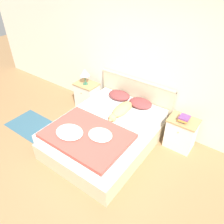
{
  "coord_description": "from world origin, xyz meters",
  "views": [
    {
      "loc": [
        1.84,
        -1.37,
        2.94
      ],
      "look_at": [
        -0.03,
        1.22,
        0.64
      ],
      "focal_mm": 35.0,
      "sensor_mm": 36.0,
      "label": 1
    }
  ],
  "objects_px": {
    "nightstand_left": "(87,95)",
    "book_stack": "(184,119)",
    "table_lamp": "(85,73)",
    "pillow_right": "(140,103)",
    "bed": "(106,134)",
    "dog": "(121,110)",
    "nightstand_right": "(181,133)",
    "pillow_left": "(119,95)"
  },
  "relations": [
    {
      "from": "pillow_left",
      "to": "book_stack",
      "type": "height_order",
      "value": "book_stack"
    },
    {
      "from": "bed",
      "to": "table_lamp",
      "type": "relative_size",
      "value": 5.62
    },
    {
      "from": "dog",
      "to": "pillow_right",
      "type": "bearing_deg",
      "value": 69.31
    },
    {
      "from": "bed",
      "to": "pillow_right",
      "type": "relative_size",
      "value": 4.38
    },
    {
      "from": "nightstand_left",
      "to": "pillow_left",
      "type": "height_order",
      "value": "pillow_left"
    },
    {
      "from": "pillow_left",
      "to": "book_stack",
      "type": "bearing_deg",
      "value": -1.49
    },
    {
      "from": "bed",
      "to": "nightstand_left",
      "type": "xyz_separation_m",
      "value": [
        -1.13,
        0.78,
        0.04
      ]
    },
    {
      "from": "pillow_left",
      "to": "book_stack",
      "type": "distance_m",
      "value": 1.38
    },
    {
      "from": "nightstand_left",
      "to": "dog",
      "type": "xyz_separation_m",
      "value": [
        1.22,
        -0.41,
        0.32
      ]
    },
    {
      "from": "nightstand_left",
      "to": "pillow_right",
      "type": "bearing_deg",
      "value": 0.76
    },
    {
      "from": "bed",
      "to": "dog",
      "type": "distance_m",
      "value": 0.52
    },
    {
      "from": "nightstand_left",
      "to": "pillow_right",
      "type": "height_order",
      "value": "pillow_right"
    },
    {
      "from": "bed",
      "to": "table_lamp",
      "type": "xyz_separation_m",
      "value": [
        -1.13,
        0.76,
        0.62
      ]
    },
    {
      "from": "pillow_left",
      "to": "table_lamp",
      "type": "distance_m",
      "value": 0.92
    },
    {
      "from": "nightstand_right",
      "to": "dog",
      "type": "bearing_deg",
      "value": -158.46
    },
    {
      "from": "nightstand_left",
      "to": "book_stack",
      "type": "xyz_separation_m",
      "value": [
        2.26,
        -0.02,
        0.35
      ]
    },
    {
      "from": "book_stack",
      "to": "table_lamp",
      "type": "xyz_separation_m",
      "value": [
        -2.26,
        -0.01,
        0.23
      ]
    },
    {
      "from": "bed",
      "to": "book_stack",
      "type": "bearing_deg",
      "value": 34.15
    },
    {
      "from": "bed",
      "to": "dog",
      "type": "xyz_separation_m",
      "value": [
        0.09,
        0.37,
        0.36
      ]
    },
    {
      "from": "pillow_right",
      "to": "book_stack",
      "type": "relative_size",
      "value": 2.08
    },
    {
      "from": "nightstand_right",
      "to": "book_stack",
      "type": "bearing_deg",
      "value": -93.03
    },
    {
      "from": "pillow_left",
      "to": "pillow_right",
      "type": "xyz_separation_m",
      "value": [
        0.5,
        0.0,
        0.0
      ]
    },
    {
      "from": "bed",
      "to": "pillow_right",
      "type": "xyz_separation_m",
      "value": [
        0.25,
        0.8,
        0.35
      ]
    },
    {
      "from": "pillow_right",
      "to": "nightstand_left",
      "type": "bearing_deg",
      "value": -179.24
    },
    {
      "from": "nightstand_right",
      "to": "bed",
      "type": "bearing_deg",
      "value": -145.27
    },
    {
      "from": "nightstand_right",
      "to": "book_stack",
      "type": "relative_size",
      "value": 2.73
    },
    {
      "from": "nightstand_right",
      "to": "book_stack",
      "type": "xyz_separation_m",
      "value": [
        -0.0,
        -0.02,
        0.35
      ]
    },
    {
      "from": "nightstand_left",
      "to": "nightstand_right",
      "type": "bearing_deg",
      "value": 0.0
    },
    {
      "from": "table_lamp",
      "to": "pillow_right",
      "type": "bearing_deg",
      "value": 1.8
    },
    {
      "from": "table_lamp",
      "to": "nightstand_right",
      "type": "bearing_deg",
      "value": 0.63
    },
    {
      "from": "bed",
      "to": "nightstand_right",
      "type": "distance_m",
      "value": 1.38
    },
    {
      "from": "nightstand_left",
      "to": "book_stack",
      "type": "distance_m",
      "value": 2.29
    },
    {
      "from": "nightstand_left",
      "to": "table_lamp",
      "type": "bearing_deg",
      "value": -90.0
    },
    {
      "from": "nightstand_right",
      "to": "pillow_right",
      "type": "height_order",
      "value": "pillow_right"
    },
    {
      "from": "pillow_left",
      "to": "dog",
      "type": "xyz_separation_m",
      "value": [
        0.34,
        -0.43,
        0.01
      ]
    },
    {
      "from": "nightstand_left",
      "to": "book_stack",
      "type": "height_order",
      "value": "book_stack"
    },
    {
      "from": "bed",
      "to": "nightstand_left",
      "type": "distance_m",
      "value": 1.38
    },
    {
      "from": "nightstand_right",
      "to": "pillow_right",
      "type": "distance_m",
      "value": 0.93
    },
    {
      "from": "nightstand_left",
      "to": "book_stack",
      "type": "relative_size",
      "value": 2.73
    },
    {
      "from": "dog",
      "to": "book_stack",
      "type": "distance_m",
      "value": 1.11
    },
    {
      "from": "bed",
      "to": "dog",
      "type": "bearing_deg",
      "value": 76.8
    },
    {
      "from": "pillow_right",
      "to": "book_stack",
      "type": "xyz_separation_m",
      "value": [
        0.88,
        -0.04,
        0.04
      ]
    }
  ]
}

